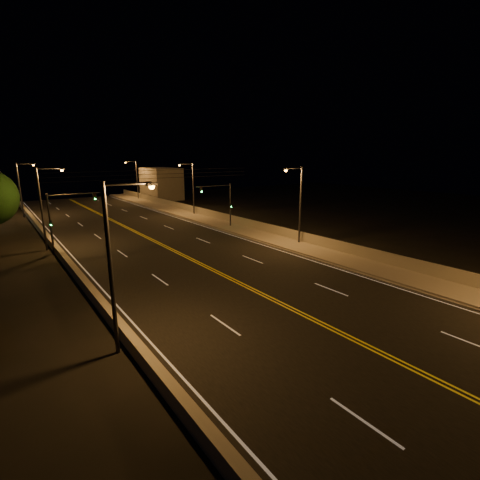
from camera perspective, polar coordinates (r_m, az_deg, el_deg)
ground at (r=17.54m, az=33.03°, el=-20.55°), size 160.00×160.00×0.00m
road at (r=29.72m, az=-5.41°, el=-4.47°), size 18.00×120.00×0.02m
sidewalk at (r=36.12m, az=9.48°, el=-1.07°), size 3.60×120.00×0.30m
curb at (r=34.87m, az=7.31°, el=-1.66°), size 0.14×120.00×0.15m
parapet_wall at (r=37.13m, az=11.31°, el=0.29°), size 0.30×120.00×1.00m
jersey_barrier at (r=26.37m, az=-23.74°, el=-7.14°), size 0.45×120.00×0.77m
distant_building_right at (r=78.07m, az=-12.82°, el=9.02°), size 6.00×10.00×6.67m
parapet_rail at (r=37.01m, az=11.35°, el=1.08°), size 0.06×120.00×0.06m
lane_markings at (r=29.65m, az=-5.34°, el=-4.48°), size 17.32×116.00×0.00m
streetlight_1 at (r=36.34m, az=9.57°, el=6.44°), size 2.55×0.28×8.16m
streetlight_2 at (r=54.90m, az=-7.97°, el=8.90°), size 2.55×0.28×8.16m
streetlight_3 at (r=77.57m, az=-16.77°, el=9.82°), size 2.55×0.28×8.16m
streetlight_4 at (r=16.82m, az=-19.65°, el=-2.54°), size 2.55×0.28×8.16m
streetlight_5 at (r=39.09m, az=-29.46°, el=5.37°), size 2.55×0.28×8.16m
streetlight_6 at (r=62.58m, az=-32.18°, el=7.53°), size 2.55×0.28×8.16m
traffic_signal_right at (r=44.51m, az=-2.72°, el=6.51°), size 5.11×0.31×5.78m
traffic_signal_left at (r=37.75m, az=-27.26°, el=3.71°), size 5.11×0.31×5.78m
overhead_wires at (r=36.81m, az=-13.37°, el=10.47°), size 22.00×0.03×0.83m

